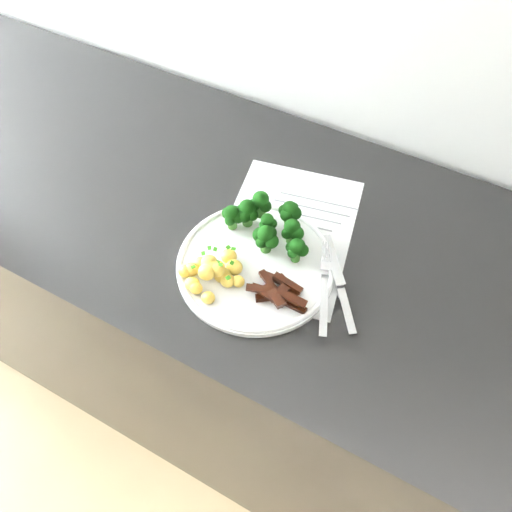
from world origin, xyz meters
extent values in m
cube|color=black|center=(-0.14, 1.69, 0.43)|extent=(2.31, 0.58, 0.87)
cube|color=#3A3331|center=(-0.14, 1.41, 0.41)|extent=(2.31, 0.02, 0.83)
cube|color=white|center=(-0.09, 1.69, 0.87)|extent=(0.27, 0.34, 0.00)
cube|color=slate|center=(-0.07, 1.78, 0.87)|extent=(0.14, 0.03, 0.00)
cube|color=slate|center=(-0.08, 1.76, 0.87)|extent=(0.14, 0.03, 0.00)
cube|color=slate|center=(-0.08, 1.74, 0.87)|extent=(0.13, 0.03, 0.00)
cube|color=slate|center=(-0.09, 1.72, 0.87)|extent=(0.13, 0.03, 0.00)
cube|color=slate|center=(-0.09, 1.69, 0.87)|extent=(0.12, 0.03, 0.00)
cube|color=slate|center=(-0.10, 1.67, 0.87)|extent=(0.12, 0.03, 0.00)
cube|color=slate|center=(-0.10, 1.65, 0.87)|extent=(0.11, 0.03, 0.00)
cylinder|color=white|center=(-0.11, 1.60, 0.87)|extent=(0.26, 0.26, 0.01)
torus|color=white|center=(-0.11, 1.60, 0.88)|extent=(0.26, 0.26, 0.01)
cylinder|color=#2D661F|center=(-0.12, 1.66, 0.90)|extent=(0.01, 0.01, 0.02)
sphere|color=black|center=(-0.11, 1.67, 0.91)|extent=(0.02, 0.02, 0.02)
sphere|color=black|center=(-0.12, 1.67, 0.91)|extent=(0.02, 0.02, 0.02)
sphere|color=black|center=(-0.12, 1.66, 0.91)|extent=(0.01, 0.01, 0.01)
sphere|color=black|center=(-0.12, 1.66, 0.92)|extent=(0.02, 0.02, 0.02)
cylinder|color=#2D661F|center=(-0.08, 1.67, 0.89)|extent=(0.02, 0.02, 0.02)
sphere|color=black|center=(-0.06, 1.67, 0.91)|extent=(0.02, 0.02, 0.02)
sphere|color=black|center=(-0.08, 1.68, 0.91)|extent=(0.02, 0.02, 0.02)
sphere|color=black|center=(-0.08, 1.66, 0.91)|extent=(0.02, 0.02, 0.02)
sphere|color=black|center=(-0.08, 1.67, 0.92)|extent=(0.03, 0.03, 0.03)
cylinder|color=#2D661F|center=(-0.16, 1.67, 0.89)|extent=(0.02, 0.02, 0.02)
sphere|color=black|center=(-0.15, 1.67, 0.91)|extent=(0.02, 0.02, 0.02)
sphere|color=black|center=(-0.16, 1.68, 0.91)|extent=(0.02, 0.02, 0.02)
sphere|color=black|center=(-0.17, 1.67, 0.91)|extent=(0.02, 0.02, 0.02)
sphere|color=black|center=(-0.16, 1.66, 0.91)|extent=(0.02, 0.02, 0.02)
sphere|color=black|center=(-0.16, 1.67, 0.92)|extent=(0.03, 0.03, 0.03)
cylinder|color=#2D661F|center=(-0.09, 1.70, 0.90)|extent=(0.02, 0.02, 0.02)
sphere|color=black|center=(-0.08, 1.70, 0.92)|extent=(0.02, 0.02, 0.02)
sphere|color=black|center=(-0.09, 1.71, 0.91)|extent=(0.02, 0.02, 0.02)
sphere|color=black|center=(-0.10, 1.70, 0.91)|extent=(0.02, 0.02, 0.02)
sphere|color=black|center=(-0.09, 1.69, 0.91)|extent=(0.02, 0.02, 0.02)
sphere|color=black|center=(-0.09, 1.70, 0.92)|extent=(0.03, 0.03, 0.03)
cylinder|color=#2D661F|center=(-0.14, 1.69, 0.90)|extent=(0.02, 0.02, 0.02)
sphere|color=black|center=(-0.13, 1.69, 0.92)|extent=(0.02, 0.02, 0.02)
sphere|color=black|center=(-0.15, 1.70, 0.92)|extent=(0.02, 0.02, 0.02)
sphere|color=black|center=(-0.15, 1.68, 0.92)|extent=(0.02, 0.02, 0.02)
sphere|color=black|center=(-0.14, 1.69, 0.93)|extent=(0.03, 0.03, 0.03)
cylinder|color=#2D661F|center=(-0.05, 1.64, 0.89)|extent=(0.02, 0.02, 0.02)
sphere|color=black|center=(-0.04, 1.64, 0.90)|extent=(0.02, 0.02, 0.02)
sphere|color=black|center=(-0.05, 1.65, 0.90)|extent=(0.02, 0.02, 0.02)
sphere|color=black|center=(-0.06, 1.64, 0.90)|extent=(0.02, 0.02, 0.02)
sphere|color=black|center=(-0.05, 1.63, 0.90)|extent=(0.02, 0.02, 0.02)
sphere|color=black|center=(-0.05, 1.64, 0.91)|extent=(0.03, 0.03, 0.03)
cylinder|color=#2D661F|center=(-0.18, 1.65, 0.89)|extent=(0.02, 0.02, 0.02)
sphere|color=black|center=(-0.17, 1.65, 0.91)|extent=(0.02, 0.02, 0.02)
sphere|color=black|center=(-0.18, 1.66, 0.91)|extent=(0.02, 0.02, 0.02)
sphere|color=black|center=(-0.19, 1.65, 0.90)|extent=(0.02, 0.02, 0.02)
sphere|color=black|center=(-0.18, 1.64, 0.90)|extent=(0.02, 0.02, 0.02)
sphere|color=black|center=(-0.18, 1.65, 0.91)|extent=(0.03, 0.03, 0.03)
cylinder|color=#2D661F|center=(-0.10, 1.64, 0.89)|extent=(0.02, 0.02, 0.02)
sphere|color=black|center=(-0.09, 1.63, 0.91)|extent=(0.02, 0.02, 0.02)
sphere|color=black|center=(-0.10, 1.65, 0.91)|extent=(0.02, 0.02, 0.02)
sphere|color=black|center=(-0.12, 1.64, 0.91)|extent=(0.02, 0.02, 0.02)
sphere|color=black|center=(-0.11, 1.62, 0.91)|extent=(0.02, 0.02, 0.02)
sphere|color=black|center=(-0.10, 1.64, 0.92)|extent=(0.03, 0.03, 0.03)
ellipsoid|color=#FFD35D|center=(-0.16, 1.55, 0.88)|extent=(0.02, 0.02, 0.02)
ellipsoid|color=#FFD35D|center=(-0.18, 1.56, 0.89)|extent=(0.02, 0.02, 0.02)
ellipsoid|color=#FFD35D|center=(-0.19, 1.54, 0.89)|extent=(0.03, 0.02, 0.02)
ellipsoid|color=#FFD35D|center=(-0.13, 1.55, 0.89)|extent=(0.02, 0.02, 0.02)
ellipsoid|color=#FFD35D|center=(-0.15, 1.56, 0.89)|extent=(0.02, 0.02, 0.02)
ellipsoid|color=#FFD35D|center=(-0.15, 1.59, 0.89)|extent=(0.03, 0.03, 0.02)
ellipsoid|color=#FFD35D|center=(-0.17, 1.51, 0.89)|extent=(0.02, 0.02, 0.02)
ellipsoid|color=#FFD35D|center=(-0.13, 1.57, 0.89)|extent=(0.03, 0.03, 0.03)
ellipsoid|color=#FFD35D|center=(-0.14, 1.55, 0.89)|extent=(0.03, 0.03, 0.03)
ellipsoid|color=#FFD35D|center=(-0.16, 1.55, 0.90)|extent=(0.03, 0.03, 0.02)
ellipsoid|color=#FFD35D|center=(-0.11, 1.55, 0.88)|extent=(0.02, 0.02, 0.02)
ellipsoid|color=#FFD35D|center=(-0.15, 1.55, 0.90)|extent=(0.03, 0.02, 0.02)
ellipsoid|color=#FFD35D|center=(-0.15, 1.53, 0.90)|extent=(0.03, 0.03, 0.03)
ellipsoid|color=#FFD35D|center=(-0.14, 1.55, 0.90)|extent=(0.03, 0.02, 0.02)
ellipsoid|color=#FFD35D|center=(-0.14, 1.51, 0.89)|extent=(0.02, 0.02, 0.02)
ellipsoid|color=#FFD35D|center=(-0.19, 1.53, 0.89)|extent=(0.02, 0.02, 0.02)
ellipsoid|color=#FFD35D|center=(-0.16, 1.54, 0.90)|extent=(0.03, 0.02, 0.02)
ellipsoid|color=#FFD35D|center=(-0.16, 1.51, 0.89)|extent=(0.02, 0.02, 0.02)
cube|color=#23680F|center=(-0.12, 1.54, 0.91)|extent=(0.01, 0.01, 0.00)
cube|color=#23680F|center=(-0.16, 1.58, 0.91)|extent=(0.01, 0.01, 0.00)
cube|color=#23680F|center=(-0.16, 1.55, 0.91)|extent=(0.01, 0.01, 0.00)
cube|color=#23680F|center=(-0.13, 1.57, 0.91)|extent=(0.01, 0.01, 0.00)
cube|color=#23680F|center=(-0.15, 1.55, 0.91)|extent=(0.01, 0.01, 0.00)
cube|color=#23680F|center=(-0.14, 1.59, 0.91)|extent=(0.01, 0.01, 0.00)
cube|color=#23680F|center=(-0.14, 1.55, 0.91)|extent=(0.01, 0.01, 0.00)
cube|color=#23680F|center=(-0.15, 1.59, 0.91)|extent=(0.01, 0.01, 0.00)
cube|color=#23680F|center=(-0.18, 1.56, 0.91)|extent=(0.01, 0.01, 0.00)
cube|color=#23680F|center=(-0.15, 1.56, 0.91)|extent=(0.01, 0.01, 0.00)
cube|color=#23680F|center=(-0.15, 1.56, 0.91)|extent=(0.01, 0.01, 0.00)
cube|color=#23680F|center=(-0.15, 1.55, 0.90)|extent=(0.01, 0.01, 0.00)
cube|color=#23680F|center=(-0.18, 1.53, 0.90)|extent=(0.01, 0.01, 0.00)
cube|color=#23680F|center=(-0.17, 1.57, 0.91)|extent=(0.01, 0.01, 0.00)
cube|color=black|center=(-0.05, 1.55, 0.88)|extent=(0.04, 0.03, 0.01)
cube|color=black|center=(-0.06, 1.56, 0.88)|extent=(0.05, 0.02, 0.01)
cube|color=black|center=(-0.02, 1.56, 0.88)|extent=(0.05, 0.01, 0.01)
cube|color=black|center=(-0.04, 1.56, 0.88)|extent=(0.06, 0.02, 0.01)
cube|color=black|center=(-0.04, 1.59, 0.88)|extent=(0.05, 0.03, 0.01)
cube|color=black|center=(-0.06, 1.59, 0.88)|extent=(0.05, 0.02, 0.01)
cube|color=black|center=(-0.04, 1.59, 0.88)|extent=(0.04, 0.03, 0.01)
cube|color=black|center=(-0.04, 1.57, 0.89)|extent=(0.03, 0.04, 0.01)
cube|color=black|center=(-0.04, 1.58, 0.89)|extent=(0.05, 0.02, 0.01)
cube|color=black|center=(-0.02, 1.56, 0.89)|extent=(0.05, 0.02, 0.01)
cube|color=black|center=(-0.07, 1.57, 0.89)|extent=(0.04, 0.03, 0.01)
cube|color=black|center=(-0.05, 1.55, 0.89)|extent=(0.05, 0.04, 0.01)
cube|color=black|center=(-0.05, 1.55, 0.89)|extent=(0.05, 0.02, 0.01)
cube|color=black|center=(-0.07, 1.55, 0.89)|extent=(0.05, 0.03, 0.01)
cube|color=silver|center=(0.03, 1.58, 0.88)|extent=(0.05, 0.11, 0.02)
cube|color=silver|center=(0.00, 1.65, 0.89)|extent=(0.03, 0.03, 0.01)
cylinder|color=silver|center=(0.00, 1.67, 0.89)|extent=(0.02, 0.04, 0.00)
cylinder|color=silver|center=(-0.01, 1.67, 0.89)|extent=(0.02, 0.04, 0.00)
cylinder|color=silver|center=(-0.01, 1.67, 0.89)|extent=(0.02, 0.04, 0.00)
cylinder|color=silver|center=(-0.02, 1.67, 0.89)|extent=(0.02, 0.04, 0.00)
cube|color=silver|center=(0.00, 1.67, 0.88)|extent=(0.08, 0.09, 0.01)
cube|color=silver|center=(0.06, 1.60, 0.87)|extent=(0.06, 0.08, 0.02)
camera|label=1|loc=(0.13, 1.18, 1.56)|focal=36.12mm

